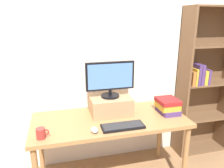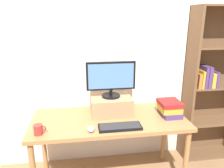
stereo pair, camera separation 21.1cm
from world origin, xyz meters
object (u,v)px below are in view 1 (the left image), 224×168
object	(u,v)px
riser_box	(110,105)
computer_mouse	(94,130)
keyboard	(123,126)
book_stack	(168,106)
coffee_mug	(41,133)
bookshelf_unit	(204,82)
computer_monitor	(110,78)
desk	(110,126)

from	to	relation	value
riser_box	computer_mouse	size ratio (longest dim) A/B	3.95
keyboard	book_stack	bearing A→B (deg)	19.22
coffee_mug	bookshelf_unit	bearing A→B (deg)	15.84
bookshelf_unit	computer_monitor	bearing A→B (deg)	-170.84
keyboard	coffee_mug	xyz separation A→B (m)	(-0.70, -0.01, 0.03)
keyboard	computer_mouse	bearing A→B (deg)	-177.65
keyboard	coffee_mug	size ratio (longest dim) A/B	3.67
book_stack	riser_box	bearing A→B (deg)	165.70
riser_box	computer_mouse	world-z (taller)	riser_box
computer_mouse	book_stack	xyz separation A→B (m)	(0.81, 0.20, 0.06)
computer_monitor	computer_mouse	size ratio (longest dim) A/B	4.71
book_stack	coffee_mug	distance (m)	1.26
keyboard	computer_mouse	world-z (taller)	computer_mouse
keyboard	book_stack	distance (m)	0.58
bookshelf_unit	book_stack	xyz separation A→B (m)	(-0.67, -0.35, -0.11)
book_stack	computer_mouse	bearing A→B (deg)	-166.03
coffee_mug	keyboard	bearing A→B (deg)	0.62
keyboard	computer_monitor	bearing A→B (deg)	95.71
riser_box	bookshelf_unit	bearing A→B (deg)	9.09
bookshelf_unit	coffee_mug	world-z (taller)	bookshelf_unit
computer_mouse	bookshelf_unit	bearing A→B (deg)	20.33
computer_monitor	desk	bearing A→B (deg)	-105.24
riser_box	computer_mouse	distance (m)	0.42
desk	computer_mouse	distance (m)	0.31
desk	book_stack	bearing A→B (deg)	-1.96
bookshelf_unit	book_stack	size ratio (longest dim) A/B	7.74
desk	computer_monitor	size ratio (longest dim) A/B	3.07
desk	riser_box	xyz separation A→B (m)	(0.03, 0.13, 0.17)
computer_mouse	coffee_mug	bearing A→B (deg)	179.59
desk	coffee_mug	bearing A→B (deg)	-161.04
bookshelf_unit	coffee_mug	distance (m)	2.00
bookshelf_unit	riser_box	bearing A→B (deg)	-170.91
bookshelf_unit	keyboard	bearing A→B (deg)	-156.19
keyboard	riser_box	bearing A→B (deg)	95.68
coffee_mug	computer_mouse	bearing A→B (deg)	-0.41
computer_mouse	book_stack	world-z (taller)	book_stack
keyboard	computer_mouse	size ratio (longest dim) A/B	3.74
computer_monitor	book_stack	size ratio (longest dim) A/B	2.08
keyboard	book_stack	world-z (taller)	book_stack
computer_monitor	coffee_mug	distance (m)	0.82
keyboard	computer_mouse	xyz separation A→B (m)	(-0.26, -0.01, 0.01)
keyboard	coffee_mug	bearing A→B (deg)	-179.38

